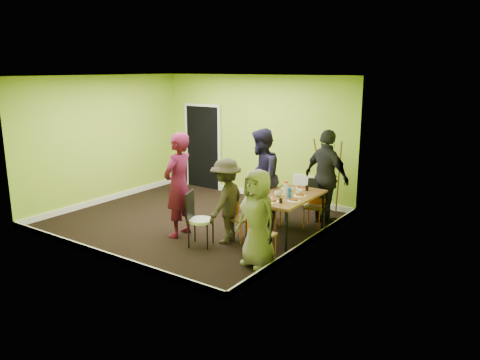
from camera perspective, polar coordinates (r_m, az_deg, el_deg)
The scene contains 28 objects.
ground at distance 9.34m, azimuth -5.84°, elevation -4.94°, with size 5.00×5.00×0.00m, color black.
room_walls at distance 9.12m, azimuth -5.93°, elevation 1.05°, with size 5.04×4.54×2.82m.
dining_table at distance 8.33m, azimuth 5.72°, elevation -2.22°, with size 0.90×1.50×0.75m.
chair_left_far at distance 8.74m, azimuth 3.16°, elevation -2.56°, with size 0.47×0.47×0.94m.
chair_left_near at distance 8.17m, azimuth -0.47°, elevation -4.06°, with size 0.38×0.37×0.85m.
chair_back_end at distance 9.00m, azimuth 9.36°, elevation -1.56°, with size 0.43×0.48×0.89m.
chair_front_end at distance 7.28m, azimuth 2.45°, elevation -6.23°, with size 0.37×0.37×0.87m.
chair_bentwood at distance 7.92m, azimuth -5.28°, elevation -4.40°, with size 0.48×0.47×0.93m.
easel at distance 9.64m, azimuth 10.66°, elevation 0.28°, with size 0.63×0.59×1.57m.
plate_near_left at distance 8.75m, azimuth 5.78°, elevation -1.04°, with size 0.23×0.23×0.01m, color white.
plate_near_right at distance 8.12m, azimuth 3.21°, elevation -2.16°, with size 0.22×0.22×0.01m, color white.
plate_far_back at distance 8.80m, azimuth 7.51°, elevation -1.01°, with size 0.23×0.23×0.01m, color white.
plate_far_front at distance 7.88m, azimuth 3.92°, elevation -2.65°, with size 0.23×0.23×0.01m, color white.
plate_wall_back at distance 8.28m, azimuth 7.33°, elevation -1.92°, with size 0.23×0.23×0.01m, color white.
plate_wall_front at distance 7.97m, azimuth 6.59°, elevation -2.52°, with size 0.23×0.23×0.01m, color white.
thermos at distance 8.32m, azimuth 5.60°, elevation -1.07°, with size 0.08×0.08×0.22m, color white.
blue_bottle at distance 8.00m, azimuth 6.03°, elevation -1.69°, with size 0.07×0.07×0.22m, color blue.
orange_bottle at distance 8.54m, azimuth 6.23°, elevation -1.18°, with size 0.03×0.03×0.08m, color orange.
glass_mid at distance 8.51m, azimuth 5.93°, elevation -1.16°, with size 0.07×0.07×0.10m, color black.
glass_back at distance 8.66m, azimuth 8.17°, elevation -0.96°, with size 0.06×0.06×0.10m, color black.
glass_front at distance 7.83m, azimuth 5.00°, elevation -2.50°, with size 0.06×0.06×0.09m, color black.
cup_a at distance 8.23m, azimuth 4.65°, elevation -1.65°, with size 0.12×0.12×0.10m, color white.
cup_b at distance 8.29m, azimuth 7.15°, elevation -1.59°, with size 0.11×0.11×0.10m, color white.
person_standing at distance 8.30m, azimuth -7.51°, elevation -0.63°, with size 0.68×0.45×1.87m, color #550E2F.
person_left_far at distance 8.89m, azimuth 2.56°, elevation 0.36°, with size 0.90×0.70×1.85m, color #181432.
person_left_near at distance 7.98m, azimuth -1.71°, elevation -2.58°, with size 0.95×0.55×1.47m, color black.
person_back_end at distance 9.03m, azimuth 10.51°, elevation 0.30°, with size 1.07×0.45×1.83m, color black.
person_front_end at distance 7.03m, azimuth 2.14°, elevation -4.67°, with size 0.74×0.48×1.50m, color gray.
Camera 1 is at (5.79, -6.71, 2.95)m, focal length 35.00 mm.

